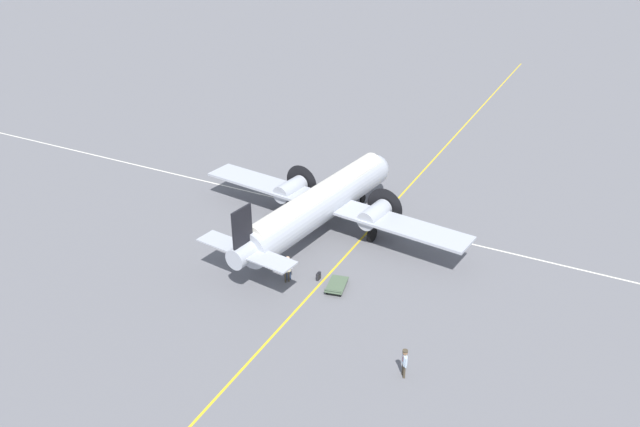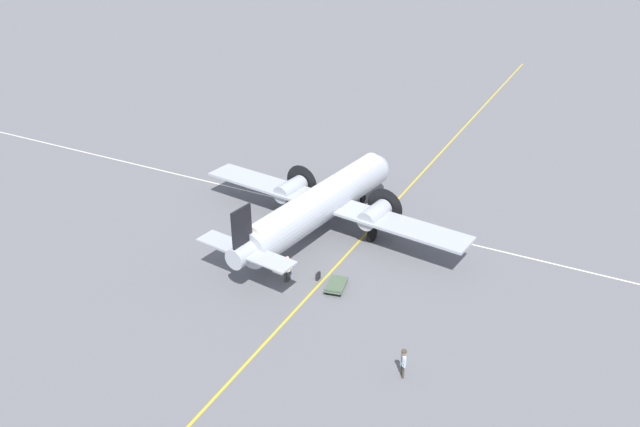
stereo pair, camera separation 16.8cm
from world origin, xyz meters
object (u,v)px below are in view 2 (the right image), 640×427
at_px(baggage_cart, 336,285).
at_px(ramp_agent, 288,265).
at_px(airliner_main, 323,201).
at_px(passenger_boarding, 286,269).
at_px(suitcase_near_door, 318,276).
at_px(crew_foreground, 403,360).

bearing_deg(baggage_cart, ramp_agent, 87.19).
distance_m(airliner_main, baggage_cart, 8.20).
xyz_separation_m(passenger_boarding, baggage_cart, (0.83, -3.30, -0.75)).
distance_m(passenger_boarding, suitcase_near_door, 2.26).
distance_m(airliner_main, passenger_boarding, 7.62).
distance_m(airliner_main, suitcase_near_door, 7.14).
xyz_separation_m(crew_foreground, baggage_cart, (5.86, 6.88, -0.85)).
height_order(crew_foreground, suitcase_near_door, crew_foreground).
xyz_separation_m(airliner_main, passenger_boarding, (-7.39, -1.05, -1.51)).
xyz_separation_m(airliner_main, ramp_agent, (-7.11, -0.97, -1.42)).
distance_m(crew_foreground, baggage_cart, 9.08).
relative_size(airliner_main, crew_foreground, 12.80).
distance_m(airliner_main, crew_foreground, 16.82).
relative_size(ramp_agent, suitcase_near_door, 3.21).
xyz_separation_m(crew_foreground, passenger_boarding, (5.04, 10.19, -0.10)).
height_order(crew_foreground, passenger_boarding, crew_foreground).
bearing_deg(ramp_agent, airliner_main, 59.33).
distance_m(passenger_boarding, baggage_cart, 3.49).
xyz_separation_m(airliner_main, baggage_cart, (-6.56, -4.36, -2.26)).
relative_size(passenger_boarding, suitcase_near_door, 2.95).
bearing_deg(passenger_boarding, crew_foreground, -75.73).
relative_size(airliner_main, baggage_cart, 9.81).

